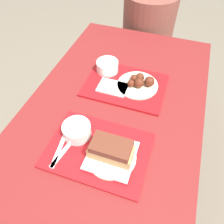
# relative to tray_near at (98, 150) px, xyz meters

# --- Properties ---
(ground_plane) EXTENTS (12.00, 12.00, 0.00)m
(ground_plane) POSITION_rel_tray_near_xyz_m (-0.02, 0.22, -0.74)
(ground_plane) COLOR #706656
(picnic_table) EXTENTS (0.82, 1.46, 0.73)m
(picnic_table) POSITION_rel_tray_near_xyz_m (-0.02, 0.22, -0.11)
(picnic_table) COLOR maroon
(picnic_table) RESTS_ON ground_plane
(picnic_bench_far) EXTENTS (0.78, 0.28, 0.43)m
(picnic_bench_far) POSITION_rel_tray_near_xyz_m (-0.02, 1.17, -0.38)
(picnic_bench_far) COLOR maroon
(picnic_bench_far) RESTS_ON ground_plane
(tray_near) EXTENTS (0.40, 0.29, 0.01)m
(tray_near) POSITION_rel_tray_near_xyz_m (0.00, 0.00, 0.00)
(tray_near) COLOR #B21419
(tray_near) RESTS_ON picnic_table
(tray_far) EXTENTS (0.40, 0.29, 0.01)m
(tray_far) POSITION_rel_tray_near_xyz_m (-0.01, 0.40, 0.00)
(tray_far) COLOR #B21419
(tray_far) RESTS_ON picnic_table
(bowl_coleslaw_near) EXTENTS (0.12, 0.12, 0.06)m
(bowl_coleslaw_near) POSITION_rel_tray_near_xyz_m (-0.11, 0.04, 0.04)
(bowl_coleslaw_near) COLOR white
(bowl_coleslaw_near) RESTS_ON tray_near
(brisket_sandwich_plate) EXTENTS (0.19, 0.19, 0.09)m
(brisket_sandwich_plate) POSITION_rel_tray_near_xyz_m (0.06, -0.02, 0.04)
(brisket_sandwich_plate) COLOR beige
(brisket_sandwich_plate) RESTS_ON tray_near
(plastic_fork_near) EXTENTS (0.04, 0.17, 0.00)m
(plastic_fork_near) POSITION_rel_tray_near_xyz_m (-0.15, -0.05, 0.01)
(plastic_fork_near) COLOR white
(plastic_fork_near) RESTS_ON tray_near
(plastic_knife_near) EXTENTS (0.05, 0.17, 0.00)m
(plastic_knife_near) POSITION_rel_tray_near_xyz_m (-0.12, -0.05, 0.01)
(plastic_knife_near) COLOR white
(plastic_knife_near) RESTS_ON tray_near
(condiment_packet) EXTENTS (0.04, 0.03, 0.01)m
(condiment_packet) POSITION_rel_tray_near_xyz_m (0.00, 0.07, 0.01)
(condiment_packet) COLOR teal
(condiment_packet) RESTS_ON tray_near
(bowl_coleslaw_far) EXTENTS (0.12, 0.12, 0.06)m
(bowl_coleslaw_far) POSITION_rel_tray_near_xyz_m (-0.13, 0.47, 0.04)
(bowl_coleslaw_far) COLOR white
(bowl_coleslaw_far) RESTS_ON tray_far
(wings_plate_far) EXTENTS (0.21, 0.21, 0.06)m
(wings_plate_far) POSITION_rel_tray_near_xyz_m (0.06, 0.41, 0.03)
(wings_plate_far) COLOR beige
(wings_plate_far) RESTS_ON tray_far
(napkin_far) EXTENTS (0.15, 0.10, 0.01)m
(napkin_far) POSITION_rel_tray_near_xyz_m (-0.06, 0.35, 0.01)
(napkin_far) COLOR white
(napkin_far) RESTS_ON tray_far
(person_seated_across) EXTENTS (0.39, 0.39, 0.66)m
(person_seated_across) POSITION_rel_tray_near_xyz_m (-0.05, 1.17, -0.05)
(person_seated_across) COLOR brown
(person_seated_across) RESTS_ON picnic_bench_far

